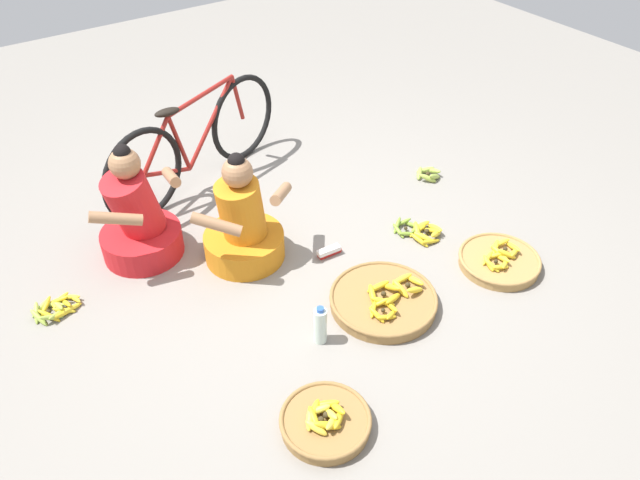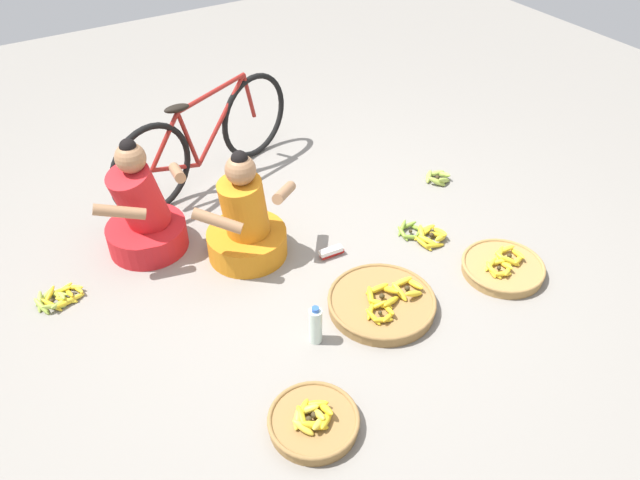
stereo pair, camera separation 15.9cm
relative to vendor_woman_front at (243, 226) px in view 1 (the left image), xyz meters
The scene contains 12 objects.
ground_plane 0.46m from the vendor_woman_front, 49.76° to the right, with size 10.00×10.00×0.00m, color gray.
vendor_woman_front is the anchor object (origin of this frame).
vendor_woman_behind 0.67m from the vendor_woman_front, 142.02° to the left, with size 0.67×0.54×0.82m.
bicycle_leaning 0.96m from the vendor_woman_front, 81.22° to the left, with size 1.62×0.61×0.73m.
banana_basket_near_vendor 1.00m from the vendor_woman_front, 62.46° to the right, with size 0.65×0.65×0.15m.
banana_basket_near_bicycle 1.42m from the vendor_woman_front, 103.20° to the right, with size 0.46×0.46×0.14m.
banana_basket_front_center 1.66m from the vendor_woman_front, 37.95° to the right, with size 0.52×0.52×0.14m.
loose_bananas_mid_right 1.22m from the vendor_woman_front, 23.68° to the right, with size 0.30×0.33×0.09m.
loose_bananas_mid_left 1.21m from the vendor_woman_front, behind, with size 0.31×0.22×0.09m.
loose_bananas_back_right 1.65m from the vendor_woman_front, ahead, with size 0.22×0.22×0.10m.
water_bottle 0.89m from the vendor_woman_front, 91.04° to the right, with size 0.08×0.08×0.26m.
packet_carton_stack 0.59m from the vendor_woman_front, 33.44° to the right, with size 0.18×0.07×0.06m.
Camera 1 is at (-1.62, -2.54, 2.64)m, focal length 34.73 mm.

